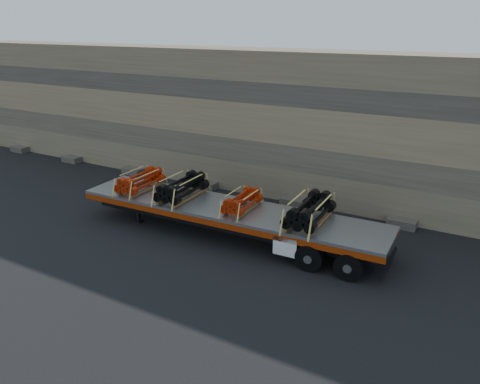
# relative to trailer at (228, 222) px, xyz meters

# --- Properties ---
(ground) EXTENTS (120.00, 120.00, 0.00)m
(ground) POSITION_rel_trailer_xyz_m (-1.04, -0.24, -0.64)
(ground) COLOR black
(ground) RESTS_ON ground
(rock_wall) EXTENTS (44.00, 3.00, 7.00)m
(rock_wall) POSITION_rel_trailer_xyz_m (-1.04, 6.26, 2.86)
(rock_wall) COLOR #7A6B54
(rock_wall) RESTS_ON ground
(trailer) EXTENTS (12.97, 2.91, 1.29)m
(trailer) POSITION_rel_trailer_xyz_m (0.00, 0.00, 0.00)
(trailer) COLOR #A4A6AB
(trailer) RESTS_ON ground
(bundle_front) EXTENTS (1.17, 2.23, 0.78)m
(bundle_front) POSITION_rel_trailer_xyz_m (-4.37, -0.15, 1.03)
(bundle_front) COLOR #A82309
(bundle_front) RESTS_ON trailer
(bundle_midfront) EXTENTS (1.28, 2.44, 0.85)m
(bundle_midfront) POSITION_rel_trailer_xyz_m (-2.18, -0.07, 1.07)
(bundle_midfront) COLOR black
(bundle_midfront) RESTS_ON trailer
(bundle_midrear) EXTENTS (1.01, 1.92, 0.67)m
(bundle_midrear) POSITION_rel_trailer_xyz_m (0.64, 0.02, 0.98)
(bundle_midrear) COLOR #A82309
(bundle_midrear) RESTS_ON trailer
(bundle_rear) EXTENTS (1.34, 2.55, 0.89)m
(bundle_rear) POSITION_rel_trailer_xyz_m (3.41, 0.11, 1.09)
(bundle_rear) COLOR black
(bundle_rear) RESTS_ON trailer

